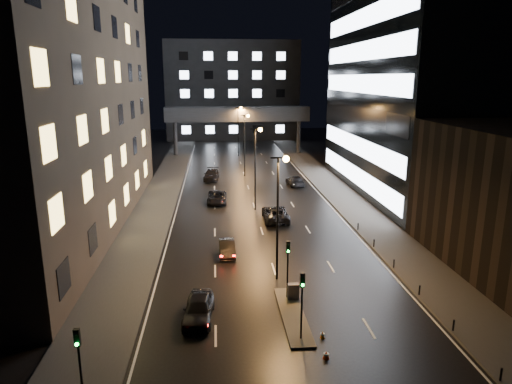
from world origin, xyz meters
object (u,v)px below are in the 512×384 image
Objects in this scene: car_away_c at (217,197)px; car_away_b at (227,248)px; car_away_d at (212,175)px; car_toward_b at (295,181)px; car_away_a at (198,308)px; car_toward_a at (275,213)px; utility_cabinet at (293,291)px.

car_away_b is at bearing -85.74° from car_away_c.
car_away_d is 1.10× the size of car_toward_b.
car_away_a is at bearing -85.90° from car_away_d.
car_away_a reaches higher than car_toward_b.
car_toward_b is at bearing -106.97° from car_toward_a.
utility_cabinet is (-1.23, -19.35, -0.09)m from car_toward_a.
car_away_c is at bearing 91.70° from car_away_a.
car_away_d is at bearing 98.15° from utility_cabinet.
car_away_a is 4.07× the size of utility_cabinet.
car_away_d reaches higher than car_toward_b.
car_away_a is 0.86× the size of car_away_d.
car_toward_b reaches higher than utility_cabinet.
utility_cabinet is (4.58, -9.35, 0.06)m from car_away_b.
car_away_a is 29.63m from car_away_c.
car_toward_a is at bearing -66.58° from car_away_d.
car_away_d is (-1.57, 32.13, 0.13)m from car_away_b.
utility_cabinet is at bearing -77.19° from car_away_c.
car_away_b is 11.56m from car_toward_a.
car_away_b is at bearing 83.39° from car_away_a.
car_away_a is 0.94× the size of car_toward_b.
car_toward_a reaches higher than car_away_b.
utility_cabinet is at bearing 86.58° from car_toward_a.
car_toward_b is (13.28, 38.32, -0.08)m from car_away_a.
car_away_c is 0.96× the size of car_away_d.
car_toward_b is at bearing 75.39° from car_away_a.
car_away_b is 0.77× the size of car_away_c.
car_toward_a is (6.61, -8.18, 0.09)m from car_away_c.
car_away_c is (1.45, 29.60, -0.07)m from car_away_a.
car_toward_a is at bearing 73.89° from car_away_a.
car_toward_a is 5.08× the size of utility_cabinet.
car_away_b is 18.19m from car_away_c.
utility_cabinet is (6.83, 2.07, -0.08)m from car_away_a.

